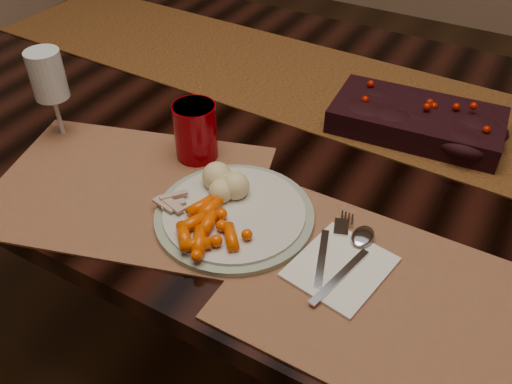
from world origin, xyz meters
The scene contains 15 objects.
floor centered at (0.00, 0.00, 0.00)m, with size 5.00×5.00×0.00m, color black.
dining_table centered at (0.00, 0.00, 0.38)m, with size 1.80×1.00×0.75m, color black.
table_runner centered at (-0.05, 0.15, 0.75)m, with size 1.69×0.35×0.00m, color #482005.
centerpiece centered at (0.17, 0.08, 0.78)m, with size 0.31×0.16×0.06m, color black, non-canonical shape.
placemat_main centered at (0.26, -0.33, 0.75)m, with size 0.42×0.31×0.00m, color #876B4C.
placemat_second centered at (-0.20, -0.32, 0.75)m, with size 0.44×0.32×0.00m, color brown.
dinner_plate centered at (-0.01, -0.30, 0.76)m, with size 0.25×0.25×0.01m, color silver.
baby_carrots centered at (-0.01, -0.36, 0.78)m, with size 0.12×0.09×0.02m, color #E64A00, non-canonical shape.
mashed_potatoes centered at (-0.05, -0.26, 0.79)m, with size 0.09×0.08×0.05m, color beige, non-canonical shape.
turkey_shreds centered at (-0.10, -0.34, 0.78)m, with size 0.06×0.05×0.01m, color tan, non-canonical shape.
napkin centered at (0.18, -0.32, 0.76)m, with size 0.12×0.14×0.00m, color white.
fork centered at (0.15, -0.30, 0.76)m, with size 0.02×0.14×0.00m, color #B5B5BE, non-canonical shape.
spoon centered at (0.19, -0.31, 0.76)m, with size 0.03×0.16×0.00m, color white, non-canonical shape.
red_cup centered at (-0.15, -0.19, 0.80)m, with size 0.07×0.07×0.10m, color #810008.
wine_glass centered at (-0.41, -0.26, 0.83)m, with size 0.06×0.06×0.17m, color silver, non-canonical shape.
Camera 1 is at (0.33, -0.82, 1.33)m, focal length 38.00 mm.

